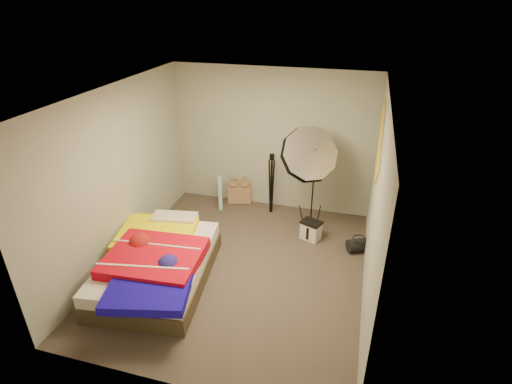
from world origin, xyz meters
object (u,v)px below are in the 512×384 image
(photo_umbrella, at_px, (308,155))
(camera_tripod, at_px, (272,180))
(wrapping_roll, at_px, (220,193))
(camera_case, at_px, (311,231))
(bed, at_px, (157,264))
(duffel_bag, at_px, (359,245))
(tote_bag, at_px, (239,192))

(photo_umbrella, xyz_separation_m, camera_tripod, (-0.67, 0.44, -0.70))
(wrapping_roll, distance_m, camera_tripod, 0.98)
(camera_case, height_order, photo_umbrella, photo_umbrella)
(bed, xyz_separation_m, camera_tripod, (1.05, 2.26, 0.36))
(wrapping_roll, height_order, duffel_bag, wrapping_roll)
(tote_bag, height_order, photo_umbrella, photo_umbrella)
(wrapping_roll, bearing_deg, duffel_bag, -15.46)
(photo_umbrella, bearing_deg, duffel_bag, -22.87)
(tote_bag, height_order, camera_tripod, camera_tripod)
(tote_bag, distance_m, camera_case, 1.71)
(wrapping_roll, height_order, camera_tripod, camera_tripod)
(tote_bag, bearing_deg, duffel_bag, -40.18)
(camera_case, bearing_deg, duffel_bag, 11.35)
(photo_umbrella, bearing_deg, bed, -133.33)
(wrapping_roll, distance_m, duffel_bag, 2.59)
(camera_case, relative_size, duffel_bag, 0.85)
(tote_bag, bearing_deg, wrapping_roll, -144.03)
(tote_bag, bearing_deg, camera_case, -46.18)
(duffel_bag, bearing_deg, bed, -178.08)
(tote_bag, height_order, camera_case, tote_bag)
(photo_umbrella, bearing_deg, camera_case, -57.21)
(wrapping_roll, xyz_separation_m, duffel_bag, (2.49, -0.69, -0.22))
(bed, distance_m, camera_tripod, 2.52)
(tote_bag, distance_m, wrapping_roll, 0.43)
(duffel_bag, bearing_deg, photo_umbrella, 130.34)
(duffel_bag, bearing_deg, tote_bag, 128.77)
(camera_case, height_order, duffel_bag, camera_case)
(camera_case, bearing_deg, wrapping_roll, -175.01)
(duffel_bag, height_order, camera_tripod, camera_tripod)
(camera_case, xyz_separation_m, photo_umbrella, (-0.15, 0.24, 1.19))
(camera_tripod, bearing_deg, tote_bag, 163.96)
(tote_bag, relative_size, camera_case, 1.46)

